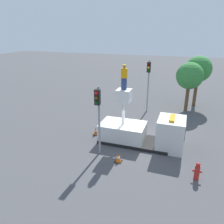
{
  "coord_description": "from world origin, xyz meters",
  "views": [
    {
      "loc": [
        3.19,
        -14.48,
        8.05
      ],
      "look_at": [
        -1.41,
        -1.12,
        2.7
      ],
      "focal_mm": 35.0,
      "sensor_mm": 36.0,
      "label": 1
    }
  ],
  "objects_px": {
    "traffic_light_across": "(148,76)",
    "fire_hydrant": "(197,171)",
    "worker": "(124,77)",
    "traffic_cone_curbside": "(118,158)",
    "traffic_light_pole": "(98,108)",
    "traffic_cone_rear": "(96,131)",
    "tree_left_bg": "(190,76)",
    "bucket_truck": "(142,132)",
    "tree_right_bg": "(198,69)"
  },
  "relations": [
    {
      "from": "traffic_light_across",
      "to": "fire_hydrant",
      "type": "bearing_deg",
      "value": -64.59
    },
    {
      "from": "worker",
      "to": "traffic_cone_curbside",
      "type": "height_order",
      "value": "worker"
    },
    {
      "from": "traffic_light_pole",
      "to": "traffic_cone_curbside",
      "type": "xyz_separation_m",
      "value": [
        1.55,
        -0.5,
        -3.09
      ]
    },
    {
      "from": "traffic_light_pole",
      "to": "traffic_cone_rear",
      "type": "distance_m",
      "value": 4.25
    },
    {
      "from": "tree_left_bg",
      "to": "fire_hydrant",
      "type": "bearing_deg",
      "value": -85.71
    },
    {
      "from": "bucket_truck",
      "to": "traffic_cone_curbside",
      "type": "distance_m",
      "value": 3.11
    },
    {
      "from": "fire_hydrant",
      "to": "tree_left_bg",
      "type": "relative_size",
      "value": 0.21
    },
    {
      "from": "bucket_truck",
      "to": "tree_left_bg",
      "type": "height_order",
      "value": "tree_left_bg"
    },
    {
      "from": "traffic_cone_rear",
      "to": "tree_right_bg",
      "type": "distance_m",
      "value": 13.46
    },
    {
      "from": "traffic_cone_rear",
      "to": "worker",
      "type": "bearing_deg",
      "value": -5.63
    },
    {
      "from": "traffic_light_pole",
      "to": "fire_hydrant",
      "type": "relative_size",
      "value": 4.39
    },
    {
      "from": "tree_left_bg",
      "to": "traffic_light_pole",
      "type": "bearing_deg",
      "value": -115.95
    },
    {
      "from": "fire_hydrant",
      "to": "traffic_cone_curbside",
      "type": "distance_m",
      "value": 4.77
    },
    {
      "from": "worker",
      "to": "tree_right_bg",
      "type": "relative_size",
      "value": 0.32
    },
    {
      "from": "worker",
      "to": "traffic_cone_curbside",
      "type": "relative_size",
      "value": 2.92
    },
    {
      "from": "worker",
      "to": "traffic_light_pole",
      "type": "relative_size",
      "value": 0.37
    },
    {
      "from": "traffic_light_across",
      "to": "traffic_cone_curbside",
      "type": "height_order",
      "value": "traffic_light_across"
    },
    {
      "from": "traffic_cone_rear",
      "to": "tree_right_bg",
      "type": "height_order",
      "value": "tree_right_bg"
    },
    {
      "from": "worker",
      "to": "tree_left_bg",
      "type": "relative_size",
      "value": 0.35
    },
    {
      "from": "fire_hydrant",
      "to": "traffic_cone_rear",
      "type": "bearing_deg",
      "value": 156.52
    },
    {
      "from": "fire_hydrant",
      "to": "traffic_cone_rear",
      "type": "xyz_separation_m",
      "value": [
        -7.67,
        3.33,
        -0.21
      ]
    },
    {
      "from": "traffic_cone_curbside",
      "to": "tree_right_bg",
      "type": "distance_m",
      "value": 14.85
    },
    {
      "from": "bucket_truck",
      "to": "traffic_cone_rear",
      "type": "xyz_separation_m",
      "value": [
        -3.87,
        0.24,
        -0.62
      ]
    },
    {
      "from": "traffic_light_across",
      "to": "tree_right_bg",
      "type": "height_order",
      "value": "tree_right_bg"
    },
    {
      "from": "tree_right_bg",
      "to": "tree_left_bg",
      "type": "bearing_deg",
      "value": -112.95
    },
    {
      "from": "bucket_truck",
      "to": "fire_hydrant",
      "type": "xyz_separation_m",
      "value": [
        3.8,
        -3.1,
        -0.41
      ]
    },
    {
      "from": "traffic_light_pole",
      "to": "traffic_cone_rear",
      "type": "height_order",
      "value": "traffic_light_pole"
    },
    {
      "from": "traffic_light_pole",
      "to": "tree_right_bg",
      "type": "relative_size",
      "value": 0.86
    },
    {
      "from": "traffic_cone_curbside",
      "to": "tree_right_bg",
      "type": "xyz_separation_m",
      "value": [
        4.69,
        13.57,
        3.78
      ]
    },
    {
      "from": "traffic_light_pole",
      "to": "traffic_cone_curbside",
      "type": "relative_size",
      "value": 7.95
    },
    {
      "from": "worker",
      "to": "traffic_cone_rear",
      "type": "height_order",
      "value": "worker"
    },
    {
      "from": "traffic_cone_rear",
      "to": "tree_right_bg",
      "type": "xyz_separation_m",
      "value": [
        7.61,
        10.45,
        3.74
      ]
    },
    {
      "from": "worker",
      "to": "fire_hydrant",
      "type": "distance_m",
      "value": 7.55
    },
    {
      "from": "traffic_light_across",
      "to": "traffic_cone_curbside",
      "type": "distance_m",
      "value": 10.37
    },
    {
      "from": "traffic_light_across",
      "to": "fire_hydrant",
      "type": "height_order",
      "value": "traffic_light_across"
    },
    {
      "from": "bucket_truck",
      "to": "tree_right_bg",
      "type": "bearing_deg",
      "value": 70.75
    },
    {
      "from": "bucket_truck",
      "to": "traffic_cone_curbside",
      "type": "height_order",
      "value": "bucket_truck"
    },
    {
      "from": "traffic_light_pole",
      "to": "traffic_cone_curbside",
      "type": "distance_m",
      "value": 3.49
    },
    {
      "from": "traffic_cone_rear",
      "to": "traffic_cone_curbside",
      "type": "xyz_separation_m",
      "value": [
        2.92,
        -3.12,
        -0.04
      ]
    },
    {
      "from": "traffic_cone_curbside",
      "to": "traffic_light_across",
      "type": "bearing_deg",
      "value": 89.97
    },
    {
      "from": "traffic_cone_rear",
      "to": "fire_hydrant",
      "type": "bearing_deg",
      "value": -23.48
    },
    {
      "from": "fire_hydrant",
      "to": "tree_left_bg",
      "type": "height_order",
      "value": "tree_left_bg"
    },
    {
      "from": "traffic_light_pole",
      "to": "traffic_cone_rear",
      "type": "relative_size",
      "value": 7.06
    },
    {
      "from": "traffic_cone_curbside",
      "to": "tree_left_bg",
      "type": "relative_size",
      "value": 0.12
    },
    {
      "from": "fire_hydrant",
      "to": "tree_right_bg",
      "type": "height_order",
      "value": "tree_right_bg"
    },
    {
      "from": "traffic_cone_rear",
      "to": "traffic_cone_curbside",
      "type": "relative_size",
      "value": 1.13
    },
    {
      "from": "fire_hydrant",
      "to": "worker",
      "type": "bearing_deg",
      "value": 149.61
    },
    {
      "from": "traffic_light_across",
      "to": "tree_left_bg",
      "type": "xyz_separation_m",
      "value": [
        3.86,
        1.85,
        -0.09
      ]
    },
    {
      "from": "worker",
      "to": "tree_left_bg",
      "type": "xyz_separation_m",
      "value": [
        4.39,
        8.74,
        -1.3
      ]
    },
    {
      "from": "traffic_light_pole",
      "to": "tree_right_bg",
      "type": "distance_m",
      "value": 14.5
    }
  ]
}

